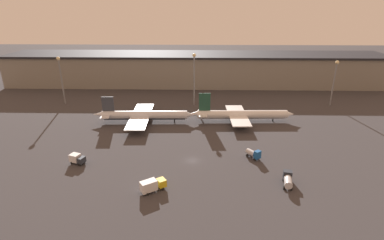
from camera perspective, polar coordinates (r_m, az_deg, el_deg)
name	(u,v)px	position (r m, az deg, el deg)	size (l,w,h in m)	color
ground	(192,160)	(101.61, 0.03, -7.72)	(600.00, 600.00, 0.00)	#383538
terminal_building	(196,69)	(195.12, 0.76, 9.68)	(237.41, 30.49, 19.68)	gray
airplane_0	(144,115)	(133.42, -9.22, 0.88)	(44.85, 32.64, 11.87)	silver
airplane_1	(241,115)	(134.54, 9.30, 1.01)	(47.17, 26.97, 13.19)	white
service_vehicle_0	(254,154)	(104.31, 11.64, -6.30)	(4.86, 5.41, 3.43)	#195199
service_vehicle_1	(77,159)	(106.01, -21.07, -6.87)	(5.50, 4.12, 3.24)	#282D38
service_vehicle_2	(288,180)	(92.42, 17.79, -10.75)	(3.68, 6.97, 3.39)	#282D38
service_vehicle_3	(152,185)	(86.22, -7.59, -12.19)	(7.46, 6.16, 3.61)	gold
lamp_post_0	(61,74)	(167.57, -23.72, 7.97)	(1.80, 1.80, 24.57)	slate
lamp_post_1	(194,73)	(151.85, 0.42, 8.94)	(1.80, 1.80, 26.49)	slate
lamp_post_2	(335,77)	(166.54, 25.52, 7.36)	(1.80, 1.80, 23.29)	slate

